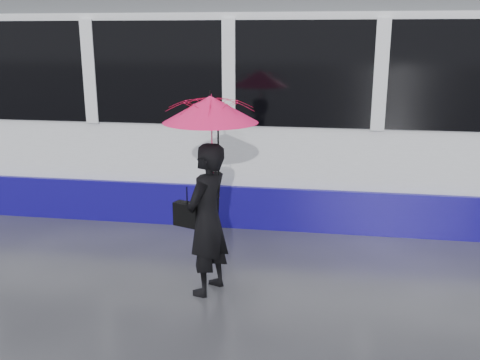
# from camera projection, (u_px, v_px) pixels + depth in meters

# --- Properties ---
(ground) EXTENTS (90.00, 90.00, 0.00)m
(ground) POSITION_uv_depth(u_px,v_px,m) (268.00, 266.00, 6.48)
(ground) COLOR #28282C
(ground) RESTS_ON ground
(rails) EXTENTS (34.00, 1.51, 0.02)m
(rails) POSITION_uv_depth(u_px,v_px,m) (285.00, 203.00, 8.86)
(rails) COLOR #3F3D38
(rails) RESTS_ON ground
(tram) EXTENTS (26.00, 2.56, 3.35)m
(tram) POSITION_uv_depth(u_px,v_px,m) (274.00, 105.00, 8.47)
(tram) COLOR white
(tram) RESTS_ON ground
(woman) EXTENTS (0.58, 0.70, 1.65)m
(woman) POSITION_uv_depth(u_px,v_px,m) (207.00, 220.00, 5.64)
(woman) COLOR black
(woman) RESTS_ON ground
(umbrella) EXTENTS (1.24, 1.24, 1.11)m
(umbrella) POSITION_uv_depth(u_px,v_px,m) (211.00, 128.00, 5.37)
(umbrella) COLOR #DE1255
(umbrella) RESTS_ON ground
(handbag) EXTENTS (0.32, 0.22, 0.43)m
(handbag) POSITION_uv_depth(u_px,v_px,m) (187.00, 214.00, 5.68)
(handbag) COLOR black
(handbag) RESTS_ON ground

